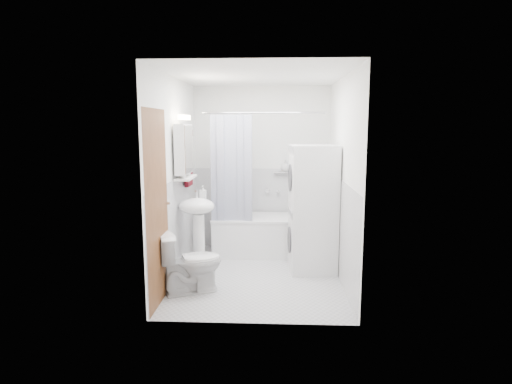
{
  "coord_description": "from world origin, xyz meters",
  "views": [
    {
      "loc": [
        0.22,
        -5.06,
        1.83
      ],
      "look_at": [
        -0.03,
        0.15,
        1.02
      ],
      "focal_mm": 30.0,
      "sensor_mm": 36.0,
      "label": 1
    }
  ],
  "objects_px": {
    "toilet": "(191,263)",
    "washer_dryer": "(312,209)",
    "sink": "(197,218)",
    "bathtub": "(264,233)"
  },
  "relations": [
    {
      "from": "bathtub",
      "to": "toilet",
      "type": "relative_size",
      "value": 2.08
    },
    {
      "from": "bathtub",
      "to": "toilet",
      "type": "distance_m",
      "value": 1.66
    },
    {
      "from": "washer_dryer",
      "to": "toilet",
      "type": "xyz_separation_m",
      "value": [
        -1.4,
        -0.81,
        -0.46
      ]
    },
    {
      "from": "sink",
      "to": "washer_dryer",
      "type": "bearing_deg",
      "value": 7.07
    },
    {
      "from": "sink",
      "to": "washer_dryer",
      "type": "distance_m",
      "value": 1.44
    },
    {
      "from": "toilet",
      "to": "washer_dryer",
      "type": "bearing_deg",
      "value": -83.24
    },
    {
      "from": "sink",
      "to": "toilet",
      "type": "bearing_deg",
      "value": -86.94
    },
    {
      "from": "bathtub",
      "to": "washer_dryer",
      "type": "xyz_separation_m",
      "value": [
        0.64,
        -0.67,
        0.5
      ]
    },
    {
      "from": "bathtub",
      "to": "toilet",
      "type": "height_order",
      "value": "toilet"
    },
    {
      "from": "washer_dryer",
      "to": "toilet",
      "type": "relative_size",
      "value": 2.32
    }
  ]
}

